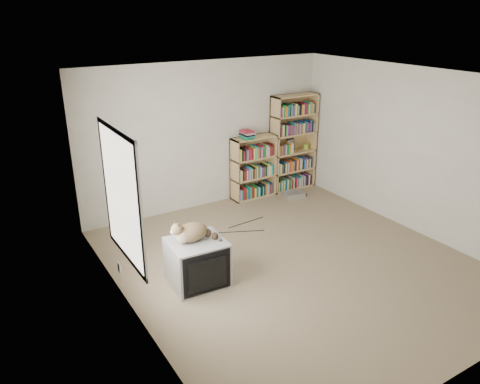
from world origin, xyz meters
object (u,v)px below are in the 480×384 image
bookcase_tall (292,145)px  dvd_player (294,194)px  bookcase_short (253,170)px  crt_tv (197,262)px  cat (196,235)px

bookcase_tall → dvd_player: bearing=-120.4°
bookcase_tall → bookcase_short: bookcase_tall is taller
crt_tv → dvd_player: 3.33m
crt_tv → bookcase_short: bearing=47.0°
bookcase_short → dvd_player: 0.91m
bookcase_short → dvd_player: size_ratio=3.18×
cat → dvd_player: (2.85, 1.69, -0.64)m
cat → bookcase_tall: bearing=30.6°
bookcase_tall → crt_tv: bearing=-145.9°
bookcase_short → dvd_player: (0.65, -0.41, -0.48)m
bookcase_short → crt_tv: bearing=-136.5°
bookcase_tall → bookcase_short: bearing=180.0°
crt_tv → bookcase_tall: size_ratio=0.40×
crt_tv → cat: 0.38m
cat → dvd_player: size_ratio=1.78×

